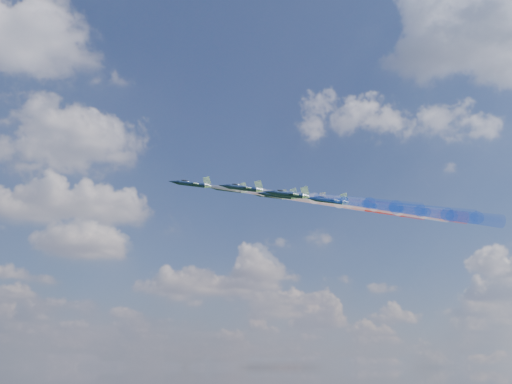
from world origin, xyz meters
name	(u,v)px	position (x,y,z in m)	size (l,w,h in m)	color
jet_lead	(192,184)	(-8.82, -10.70, 169.05)	(9.74, 12.18, 3.25)	black
trail_lead	(289,196)	(17.45, -18.37, 166.83)	(4.06, 44.16, 4.06)	white
jet_inner_left	(243,188)	(0.89, -23.59, 165.75)	(9.74, 12.18, 3.25)	black
trail_inner_left	(343,200)	(27.17, -31.26, 163.53)	(4.06, 44.16, 4.06)	blue
jet_inner_right	(229,189)	(4.18, -6.33, 170.14)	(9.74, 12.18, 3.25)	black
trail_inner_right	(321,200)	(30.45, -14.00, 167.92)	(4.06, 44.16, 4.06)	red
jet_outer_left	(288,194)	(8.04, -35.67, 161.86)	(9.74, 12.18, 3.25)	black
trail_outer_left	(393,207)	(34.31, -43.35, 159.64)	(4.06, 44.16, 4.06)	blue
jet_center_third	(279,196)	(13.72, -19.38, 166.18)	(9.74, 12.18, 3.25)	black
trail_center_third	(374,207)	(39.99, -27.06, 163.96)	(4.06, 44.16, 4.06)	white
jet_outer_right	(271,196)	(19.96, -1.92, 171.05)	(9.74, 12.18, 3.25)	black
trail_outer_right	(357,206)	(46.23, -9.59, 168.83)	(4.06, 44.16, 4.06)	red
jet_rear_left	(329,201)	(23.08, -30.48, 163.15)	(9.74, 12.18, 3.25)	black
trail_rear_left	(427,212)	(49.35, -38.15, 160.93)	(4.06, 44.16, 4.06)	blue
jet_rear_right	(309,199)	(27.56, -12.24, 168.39)	(9.74, 12.18, 3.25)	black
trail_rear_right	(398,210)	(53.84, -19.91, 166.17)	(4.06, 44.16, 4.06)	red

